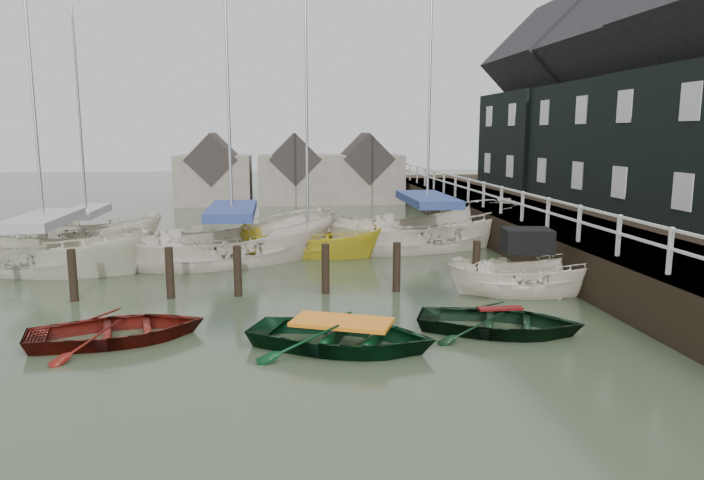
{
  "coord_description": "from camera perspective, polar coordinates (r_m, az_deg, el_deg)",
  "views": [
    {
      "loc": [
        -0.06,
        -13.91,
        4.44
      ],
      "look_at": [
        2.0,
        3.55,
        1.4
      ],
      "focal_mm": 32.0,
      "sensor_mm": 36.0,
      "label": 1
    }
  ],
  "objects": [
    {
      "name": "sailboat_b",
      "position": [
        22.19,
        -10.72,
        -1.75
      ],
      "size": [
        8.29,
        5.51,
        13.2
      ],
      "rotation": [
        0.0,
        0.0,
        1.94
      ],
      "color": "beige",
      "rests_on": "ground"
    },
    {
      "name": "rowboat_dkgreen",
      "position": [
        14.61,
        13.25,
        -8.15
      ],
      "size": [
        4.3,
        3.69,
        0.75
      ],
      "primitive_type": "imported",
      "rotation": [
        0.0,
        0.0,
        1.21
      ],
      "color": "black",
      "rests_on": "ground"
    },
    {
      "name": "mooring_pilings",
      "position": [
        17.39,
        -10.06,
        -3.44
      ],
      "size": [
        13.72,
        0.22,
        1.8
      ],
      "color": "black",
      "rests_on": "ground"
    },
    {
      "name": "rowboat_red",
      "position": [
        14.58,
        -20.43,
        -8.56
      ],
      "size": [
        4.17,
        3.39,
        0.76
      ],
      "primitive_type": "imported",
      "rotation": [
        0.0,
        0.0,
        1.81
      ],
      "color": "#51100B",
      "rests_on": "ground"
    },
    {
      "name": "rowboat_green",
      "position": [
        13.23,
        -0.9,
        -9.79
      ],
      "size": [
        4.69,
        4.07,
        0.81
      ],
      "primitive_type": "imported",
      "rotation": [
        0.0,
        0.0,
        1.18
      ],
      "color": "black",
      "rests_on": "ground"
    },
    {
      "name": "sailboat_a",
      "position": [
        22.61,
        -25.94,
        -2.37
      ],
      "size": [
        7.74,
        4.61,
        11.85
      ],
      "rotation": [
        0.0,
        0.0,
        1.3
      ],
      "color": "beige",
      "rests_on": "ground"
    },
    {
      "name": "sailboat_e",
      "position": [
        27.01,
        -22.81,
        -0.29
      ],
      "size": [
        5.77,
        2.18,
        10.17
      ],
      "rotation": [
        0.0,
        0.0,
        1.57
      ],
      "color": "beige",
      "rests_on": "ground"
    },
    {
      "name": "pier",
      "position": [
        26.01,
        14.86,
        1.23
      ],
      "size": [
        3.04,
        32.0,
        2.7
      ],
      "color": "black",
      "rests_on": "ground"
    },
    {
      "name": "quay_houses",
      "position": [
        27.15,
        27.52,
        11.34
      ],
      "size": [
        6.52,
        28.14,
        10.01
      ],
      "color": "black",
      "rests_on": "ground"
    },
    {
      "name": "sailboat_d",
      "position": [
        24.69,
        6.78,
        -0.49
      ],
      "size": [
        8.8,
        5.38,
        13.66
      ],
      "rotation": [
        0.0,
        0.0,
        1.87
      ],
      "color": "beige",
      "rests_on": "ground"
    },
    {
      "name": "far_sheds",
      "position": [
        40.0,
        -5.47,
        6.06
      ],
      "size": [
        14.0,
        4.08,
        4.39
      ],
      "color": "#665B51",
      "rests_on": "ground"
    },
    {
      "name": "land_strip",
      "position": [
        28.6,
        25.14,
        -0.06
      ],
      "size": [
        14.0,
        38.0,
        1.5
      ],
      "primitive_type": "cube",
      "color": "black",
      "rests_on": "ground"
    },
    {
      "name": "sailboat_c",
      "position": [
        23.14,
        -4.0,
        -1.23
      ],
      "size": [
        5.96,
        4.24,
        11.09
      ],
      "rotation": [
        0.0,
        0.0,
        1.14
      ],
      "color": "gold",
      "rests_on": "ground"
    },
    {
      "name": "motorboat",
      "position": [
        18.14,
        15.64,
        -4.44
      ],
      "size": [
        4.64,
        2.22,
        2.66
      ],
      "rotation": [
        0.0,
        0.0,
        1.44
      ],
      "color": "beige",
      "rests_on": "ground"
    },
    {
      "name": "ground",
      "position": [
        14.6,
        -6.25,
        -7.95
      ],
      "size": [
        120.0,
        120.0,
        0.0
      ],
      "primitive_type": "plane",
      "color": "#283320",
      "rests_on": "ground"
    }
  ]
}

